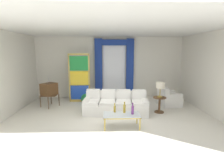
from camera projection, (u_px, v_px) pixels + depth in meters
ground_plane at (111, 119)px, 6.07m from camera, size 16.00×16.00×0.00m
wall_rear at (109, 68)px, 8.81m from camera, size 8.00×0.12×3.00m
wall_left at (8, 74)px, 6.27m from camera, size 0.12×7.00×3.00m
wall_right at (209, 73)px, 6.51m from camera, size 0.12×7.00×3.00m
ceiling_slab at (111, 31)px, 6.32m from camera, size 8.00×7.60×0.04m
curtained_window at (114, 63)px, 8.61m from camera, size 2.00×0.17×2.70m
couch_white_long at (116, 105)px, 6.62m from camera, size 2.41×1.14×0.86m
coffee_table at (122, 115)px, 5.32m from camera, size 1.10×0.58×0.41m
bottle_blue_decanter at (124, 108)px, 5.44m from camera, size 0.08×0.08×0.35m
bottle_crystal_tall at (133, 110)px, 5.30m from camera, size 0.08×0.08×0.35m
bottle_amber_squat at (115, 109)px, 5.48m from camera, size 0.07×0.07×0.29m
vintage_tv at (49, 90)px, 7.29m from camera, size 0.74×0.76×1.35m
armchair_white at (168, 99)px, 7.53m from camera, size 0.90×0.89×0.80m
stained_glass_divider at (79, 79)px, 7.97m from camera, size 0.95×0.05×2.20m
peacock_figurine at (86, 99)px, 7.77m from camera, size 0.44×0.60×0.50m
round_side_table at (159, 103)px, 6.64m from camera, size 0.48×0.48×0.59m
table_lamp_brass at (160, 86)px, 6.52m from camera, size 0.32×0.32×0.57m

